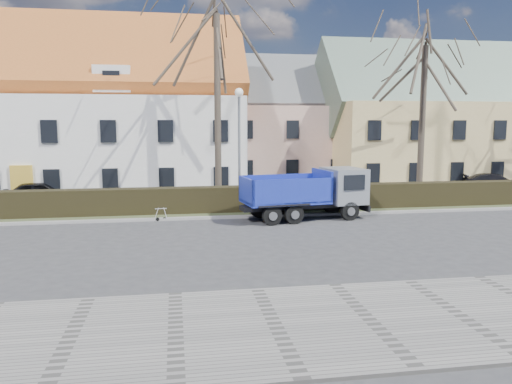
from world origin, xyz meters
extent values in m
plane|color=#353537|center=(0.00, 0.00, 0.00)|extent=(120.00, 120.00, 0.00)
cube|color=gray|center=(0.00, -8.50, 0.04)|extent=(80.00, 5.00, 0.08)
cube|color=gray|center=(0.00, 4.60, 0.06)|extent=(80.00, 0.30, 0.12)
cube|color=#3A4426|center=(0.00, 6.20, 0.05)|extent=(80.00, 3.00, 0.10)
cube|color=black|center=(0.00, 6.00, 0.65)|extent=(60.00, 0.90, 1.30)
imported|color=black|center=(-11.98, 10.60, 0.65)|extent=(4.07, 2.42, 1.30)
imported|color=black|center=(16.72, 10.99, 0.61)|extent=(4.55, 3.02, 1.23)
camera|label=1|loc=(-4.38, -19.03, 4.61)|focal=35.00mm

